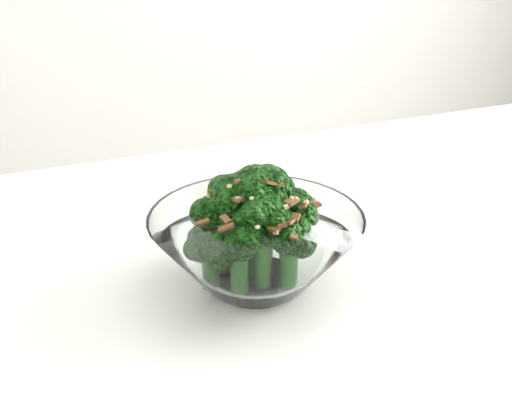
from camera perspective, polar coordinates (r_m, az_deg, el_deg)
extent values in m
cube|color=white|center=(0.67, 18.69, -4.85)|extent=(1.31, 0.98, 0.04)
cylinder|color=white|center=(0.54, 0.00, -7.66)|extent=(0.08, 0.08, 0.01)
cylinder|color=#1E5917|center=(0.52, 0.00, -3.51)|extent=(0.02, 0.02, 0.08)
sphere|color=#195710|center=(0.50, 0.00, 1.45)|extent=(0.05, 0.05, 0.05)
cylinder|color=#1E5917|center=(0.54, 0.88, -2.77)|extent=(0.02, 0.02, 0.07)
sphere|color=#195710|center=(0.52, 0.92, 1.64)|extent=(0.04, 0.04, 0.04)
cylinder|color=#1E5917|center=(0.53, -2.11, -3.73)|extent=(0.02, 0.02, 0.07)
sphere|color=#195710|center=(0.51, -2.19, 0.67)|extent=(0.04, 0.04, 0.04)
cylinder|color=#1E5917|center=(0.51, 0.64, -5.25)|extent=(0.02, 0.02, 0.06)
sphere|color=#195710|center=(0.49, 0.67, -0.95)|extent=(0.04, 0.04, 0.04)
cylinder|color=#1E5917|center=(0.54, 3.22, -4.23)|extent=(0.02, 0.02, 0.05)
sphere|color=#195710|center=(0.52, 3.32, -0.81)|extent=(0.04, 0.04, 0.04)
cylinder|color=#1E5917|center=(0.53, -3.60, -4.51)|extent=(0.02, 0.02, 0.05)
sphere|color=#195710|center=(0.52, -3.70, -1.17)|extent=(0.04, 0.04, 0.04)
cylinder|color=#1E5917|center=(0.51, 3.33, -6.27)|extent=(0.02, 0.02, 0.05)
sphere|color=#195710|center=(0.49, 3.42, -3.00)|extent=(0.04, 0.04, 0.04)
cylinder|color=#1E5917|center=(0.50, -1.68, -6.78)|extent=(0.02, 0.02, 0.04)
sphere|color=#195710|center=(0.49, -1.73, -3.62)|extent=(0.04, 0.04, 0.04)
cylinder|color=#1E5917|center=(0.56, 3.24, -3.47)|extent=(0.02, 0.02, 0.04)
sphere|color=#195710|center=(0.55, 3.31, -0.96)|extent=(0.04, 0.04, 0.04)
cylinder|color=#1E5917|center=(0.52, -4.54, -6.51)|extent=(0.02, 0.02, 0.04)
sphere|color=#195710|center=(0.50, -4.65, -3.87)|extent=(0.04, 0.04, 0.04)
cylinder|color=#1E5917|center=(0.57, -0.60, -3.21)|extent=(0.02, 0.02, 0.04)
sphere|color=#195710|center=(0.55, -0.61, -0.62)|extent=(0.04, 0.04, 0.04)
cylinder|color=#1E5917|center=(0.55, 0.04, -4.26)|extent=(0.02, 0.02, 0.04)
sphere|color=#195710|center=(0.53, 0.04, -1.47)|extent=(0.04, 0.04, 0.04)
cube|color=brown|center=(0.52, 2.35, 2.45)|extent=(0.02, 0.01, 0.00)
cube|color=brown|center=(0.54, -3.90, 1.30)|extent=(0.01, 0.01, 0.00)
cube|color=brown|center=(0.54, -2.89, 2.03)|extent=(0.01, 0.01, 0.01)
cube|color=brown|center=(0.54, 2.51, 2.01)|extent=(0.01, 0.01, 0.01)
cube|color=brown|center=(0.49, 1.52, 2.16)|extent=(0.01, 0.01, 0.01)
cube|color=brown|center=(0.50, 2.10, 2.77)|extent=(0.01, 0.01, 0.00)
cube|color=brown|center=(0.53, 3.80, 1.49)|extent=(0.01, 0.01, 0.01)
cube|color=brown|center=(0.52, 5.15, 0.48)|extent=(0.01, 0.01, 0.00)
cube|color=brown|center=(0.49, -1.51, 2.43)|extent=(0.01, 0.01, 0.00)
cube|color=brown|center=(0.55, 0.03, 1.92)|extent=(0.01, 0.02, 0.01)
cube|color=brown|center=(0.55, 3.37, 1.66)|extent=(0.01, 0.01, 0.01)
cube|color=brown|center=(0.49, 0.57, 2.75)|extent=(0.02, 0.01, 0.00)
cube|color=brown|center=(0.48, 1.41, 2.18)|extent=(0.01, 0.01, 0.01)
cube|color=brown|center=(0.51, 5.58, 0.23)|extent=(0.01, 0.01, 0.00)
cube|color=brown|center=(0.47, 1.77, -2.47)|extent=(0.01, 0.01, 0.01)
cube|color=brown|center=(0.47, 3.80, -3.06)|extent=(0.01, 0.01, 0.01)
cube|color=brown|center=(0.50, 4.72, -0.22)|extent=(0.01, 0.01, 0.01)
cube|color=brown|center=(0.51, -3.94, 1.43)|extent=(0.01, 0.01, 0.01)
cube|color=brown|center=(0.55, 1.64, 2.12)|extent=(0.01, 0.01, 0.01)
cube|color=brown|center=(0.47, 3.22, -1.77)|extent=(0.01, 0.01, 0.01)
cube|color=brown|center=(0.47, 2.64, -2.05)|extent=(0.01, 0.01, 0.01)
cube|color=brown|center=(0.47, -2.98, -2.31)|extent=(0.01, 0.01, 0.01)
cube|color=brown|center=(0.52, 0.98, 2.93)|extent=(0.02, 0.01, 0.01)
cube|color=brown|center=(0.50, -3.57, 1.16)|extent=(0.01, 0.01, 0.01)
cube|color=brown|center=(0.52, 4.22, 1.11)|extent=(0.01, 0.01, 0.01)
cube|color=brown|center=(0.54, 4.40, 1.09)|extent=(0.01, 0.01, 0.00)
cube|color=brown|center=(0.54, 0.43, 2.12)|extent=(0.01, 0.02, 0.00)
cube|color=brown|center=(0.49, 3.54, 0.29)|extent=(0.02, 0.02, 0.00)
cube|color=brown|center=(0.55, 2.25, 1.76)|extent=(0.01, 0.01, 0.00)
cube|color=brown|center=(0.49, 2.15, 2.21)|extent=(0.01, 0.02, 0.00)
cube|color=brown|center=(0.47, -3.04, -1.50)|extent=(0.01, 0.01, 0.01)
cube|color=brown|center=(0.49, -5.37, -1.77)|extent=(0.01, 0.01, 0.01)
cube|color=brown|center=(0.52, 5.50, 0.08)|extent=(0.01, 0.01, 0.00)
cube|color=brown|center=(0.48, 3.91, -1.30)|extent=(0.01, 0.01, 0.01)
cube|color=brown|center=(0.55, 3.41, 1.40)|extent=(0.01, 0.01, 0.01)
cube|color=brown|center=(0.51, 5.87, -0.18)|extent=(0.01, 0.01, 0.01)
cube|color=brown|center=(0.48, -1.93, 0.57)|extent=(0.01, 0.01, 0.01)
cube|color=brown|center=(0.55, -1.72, 1.72)|extent=(0.01, 0.01, 0.01)
cube|color=beige|center=(0.49, 1.76, 2.08)|extent=(0.01, 0.01, 0.00)
cube|color=beige|center=(0.53, -2.36, 2.39)|extent=(0.01, 0.01, 0.00)
cube|color=beige|center=(0.51, 2.55, 2.66)|extent=(0.01, 0.01, 0.00)
cube|color=beige|center=(0.50, 5.02, 0.22)|extent=(0.01, 0.01, 0.00)
cube|color=beige|center=(0.47, 2.01, -2.75)|extent=(0.01, 0.01, 0.00)
cube|color=beige|center=(0.51, -4.51, 0.74)|extent=(0.00, 0.00, 0.00)
cube|color=beige|center=(0.46, 0.14, -2.26)|extent=(0.00, 0.00, 0.00)
cube|color=beige|center=(0.47, -0.42, 0.63)|extent=(0.00, 0.00, 0.00)
cube|color=beige|center=(0.51, -4.08, 1.44)|extent=(0.00, 0.01, 0.00)
cube|color=beige|center=(0.53, 4.22, 1.38)|extent=(0.01, 0.01, 0.00)
cube|color=beige|center=(0.48, 3.02, -0.23)|extent=(0.00, 0.00, 0.00)
cube|color=beige|center=(0.49, 3.60, 0.67)|extent=(0.00, 0.00, 0.00)
cube|color=beige|center=(0.53, -4.53, 1.16)|extent=(0.01, 0.01, 0.01)
cube|color=beige|center=(0.51, -4.82, 0.88)|extent=(0.00, 0.00, 0.00)
cube|color=beige|center=(0.53, 2.91, 2.18)|extent=(0.01, 0.01, 0.00)
cube|color=beige|center=(0.53, 0.27, 2.88)|extent=(0.00, 0.00, 0.00)
cube|color=beige|center=(0.55, -0.70, 2.40)|extent=(0.01, 0.01, 0.01)
cube|color=beige|center=(0.51, -0.69, 3.20)|extent=(0.00, 0.00, 0.00)
cube|color=beige|center=(0.54, -2.20, 2.17)|extent=(0.00, 0.00, 0.00)
cube|color=beige|center=(0.52, 5.06, 0.62)|extent=(0.00, 0.00, 0.00)
cube|color=beige|center=(0.47, 2.20, -1.38)|extent=(0.01, 0.00, 0.00)
cube|color=beige|center=(0.51, 0.75, 3.61)|extent=(0.01, 0.01, 0.00)
cube|color=beige|center=(0.51, -4.11, 1.12)|extent=(0.01, 0.01, 0.00)
cube|color=beige|center=(0.54, -3.08, 2.10)|extent=(0.00, 0.00, 0.00)
cube|color=beige|center=(0.48, 1.32, 0.12)|extent=(0.00, 0.00, 0.00)
cube|color=beige|center=(0.48, -1.80, 0.60)|extent=(0.00, 0.01, 0.00)
cube|color=beige|center=(0.49, -2.63, 1.85)|extent=(0.01, 0.01, 0.00)
cube|color=beige|center=(0.50, 4.10, 0.53)|extent=(0.01, 0.01, 0.01)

